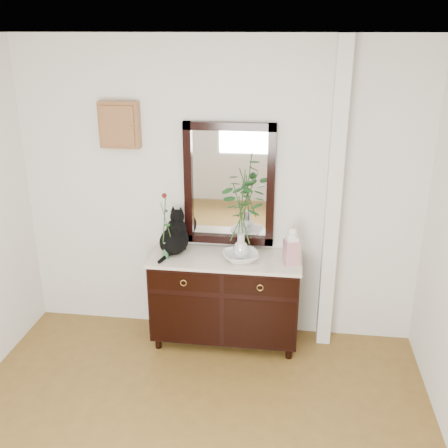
# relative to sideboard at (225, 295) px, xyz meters

# --- Properties ---
(wall_back) EXTENTS (3.60, 0.04, 2.70)m
(wall_back) POSITION_rel_sideboard_xyz_m (-0.10, 0.25, 0.88)
(wall_back) COLOR silver
(wall_back) RESTS_ON ground
(pilaster) EXTENTS (0.12, 0.20, 2.70)m
(pilaster) POSITION_rel_sideboard_xyz_m (0.90, 0.17, 0.88)
(pilaster) COLOR silver
(pilaster) RESTS_ON ground
(sideboard) EXTENTS (1.33, 0.52, 0.82)m
(sideboard) POSITION_rel_sideboard_xyz_m (0.00, 0.00, 0.00)
(sideboard) COLOR black
(sideboard) RESTS_ON ground
(wall_mirror) EXTENTS (0.80, 0.06, 1.10)m
(wall_mirror) POSITION_rel_sideboard_xyz_m (-0.00, 0.24, 0.97)
(wall_mirror) COLOR black
(wall_mirror) RESTS_ON wall_back
(key_cabinet) EXTENTS (0.35, 0.10, 0.40)m
(key_cabinet) POSITION_rel_sideboard_xyz_m (-0.95, 0.21, 1.48)
(key_cabinet) COLOR brown
(key_cabinet) RESTS_ON wall_back
(cat) EXTENTS (0.35, 0.40, 0.40)m
(cat) POSITION_rel_sideboard_xyz_m (-0.46, 0.03, 0.57)
(cat) COLOR black
(cat) RESTS_ON sideboard
(lotus_bowl) EXTENTS (0.38, 0.38, 0.07)m
(lotus_bowl) POSITION_rel_sideboard_xyz_m (0.14, -0.05, 0.41)
(lotus_bowl) COLOR white
(lotus_bowl) RESTS_ON sideboard
(vase_branches) EXTENTS (0.42, 0.42, 0.81)m
(vase_branches) POSITION_rel_sideboard_xyz_m (0.14, -0.05, 0.80)
(vase_branches) COLOR silver
(vase_branches) RESTS_ON lotus_bowl
(bud_vase_rose) EXTENTS (0.09, 0.09, 0.61)m
(bud_vase_rose) POSITION_rel_sideboard_xyz_m (-0.51, -0.09, 0.68)
(bud_vase_rose) COLOR #2E663B
(bud_vase_rose) RESTS_ON sideboard
(ginger_jar) EXTENTS (0.15, 0.15, 0.33)m
(ginger_jar) POSITION_rel_sideboard_xyz_m (0.57, -0.04, 0.54)
(ginger_jar) COLOR white
(ginger_jar) RESTS_ON sideboard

